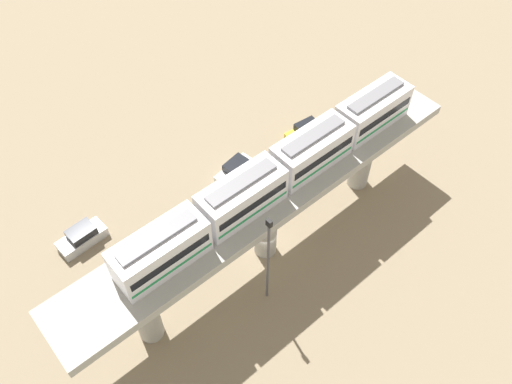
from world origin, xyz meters
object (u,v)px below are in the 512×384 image
Objects in this scene: parked_car_yellow at (306,132)px; parked_car_silver at (82,237)px; signal_post at (268,258)px; parked_car_white at (236,171)px; train at (278,173)px.

parked_car_silver is at bearing -91.81° from parked_car_yellow.
signal_post is at bearing 28.16° from parked_car_silver.
parked_car_silver is (-2.76, -14.92, 0.00)m from parked_car_white.
parked_car_yellow is 0.42× the size of signal_post.
parked_car_silver is 23.88m from parked_car_yellow.
train is at bearing -24.56° from parked_car_white.
signal_post is (3.40, -3.90, -3.58)m from train.
parked_car_white is at bearing 164.22° from train.
parked_car_white is (-8.12, 2.30, -8.53)m from train.
parked_car_white is 1.01× the size of parked_car_yellow.
parked_car_yellow is at bearing 126.19° from signal_post.
parked_car_white is at bearing 151.72° from signal_post.
parked_car_white is 15.17m from parked_car_silver.
parked_car_white is 13.99m from signal_post.
parked_car_silver is (-10.88, -12.63, -8.53)m from train.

